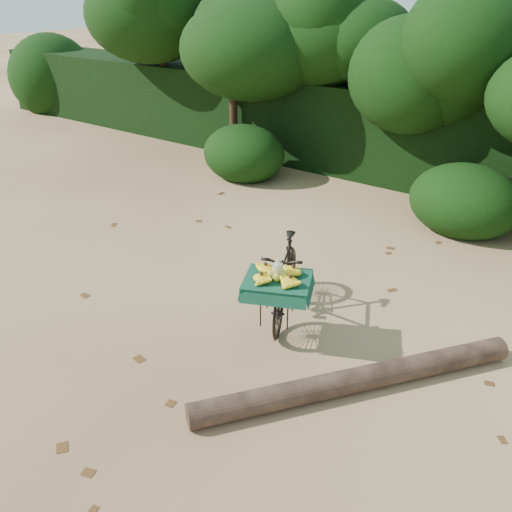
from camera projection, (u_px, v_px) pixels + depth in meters
The scene contains 7 objects.
ground at pixel (221, 314), 6.62m from camera, with size 80.00×80.00×0.00m, color tan.
vendor_bicycle at pixel (285, 279), 6.39m from camera, with size 1.25×1.79×0.99m.
fallen_log at pixel (357, 380), 5.35m from camera, with size 0.25×0.25×3.41m, color brown.
hedge_backdrop at pixel (425, 137), 10.72m from camera, with size 26.00×1.80×1.80m, color black.
tree_row at pixel (383, 81), 10.00m from camera, with size 14.50×2.00×4.00m, color black, non-canonical shape.
bush_clumps at pixel (406, 191), 9.22m from camera, with size 8.80×1.70×0.90m, color black, non-canonical shape.
leaf_litter at pixel (253, 292), 7.08m from camera, with size 7.00×7.30×0.01m, color #543216, non-canonical shape.
Camera 1 is at (3.68, -4.22, 3.63)m, focal length 38.00 mm.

